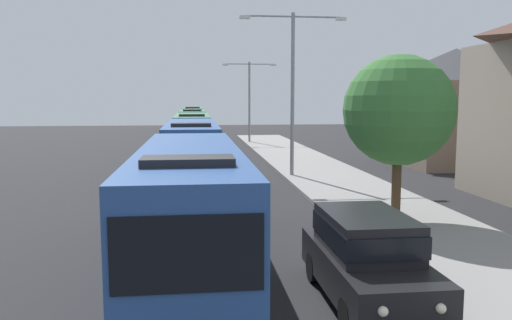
# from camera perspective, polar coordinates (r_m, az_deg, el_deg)

# --- Properties ---
(bus_lead) EXTENTS (2.58, 11.18, 3.21)m
(bus_lead) POSITION_cam_1_polar(r_m,az_deg,el_deg) (13.36, -7.27, -4.52)
(bus_lead) COLOR #284C8C
(bus_lead) RESTS_ON ground_plane
(bus_second_in_line) EXTENTS (2.58, 11.27, 3.21)m
(bus_second_in_line) POSITION_cam_1_polar(r_m,az_deg,el_deg) (26.55, -7.10, 1.15)
(bus_second_in_line) COLOR #284C8C
(bus_second_in_line) RESTS_ON ground_plane
(bus_middle) EXTENTS (2.58, 12.41, 3.21)m
(bus_middle) POSITION_cam_1_polar(r_m,az_deg,el_deg) (39.56, -7.04, 3.02)
(bus_middle) COLOR #33724C
(bus_middle) RESTS_ON ground_plane
(bus_fourth_in_line) EXTENTS (2.58, 11.60, 3.21)m
(bus_fourth_in_line) POSITION_cam_1_polar(r_m,az_deg,el_deg) (53.47, -7.01, 4.02)
(bus_fourth_in_line) COLOR #33724C
(bus_fourth_in_line) RESTS_ON ground_plane
(bus_rear) EXTENTS (2.58, 11.06, 3.21)m
(bus_rear) POSITION_cam_1_polar(r_m,az_deg,el_deg) (67.26, -7.00, 4.59)
(bus_rear) COLOR #33724C
(bus_rear) RESTS_ON ground_plane
(white_suv) EXTENTS (1.86, 4.61, 1.90)m
(white_suv) POSITION_cam_1_polar(r_m,az_deg,el_deg) (11.31, 12.09, -10.17)
(white_suv) COLOR black
(white_suv) RESTS_ON ground_plane
(streetlamp_mid) EXTENTS (5.70, 0.28, 8.62)m
(streetlamp_mid) POSITION_cam_1_polar(r_m,az_deg,el_deg) (27.96, 4.06, 9.05)
(streetlamp_mid) COLOR gray
(streetlamp_mid) RESTS_ON sidewalk
(streetlamp_far) EXTENTS (5.09, 0.28, 7.52)m
(streetlamp_far) POSITION_cam_1_polar(r_m,az_deg,el_deg) (49.30, -0.74, 7.40)
(streetlamp_far) COLOR gray
(streetlamp_far) RESTS_ON sidewalk
(roadside_tree) EXTENTS (3.77, 3.77, 5.64)m
(roadside_tree) POSITION_cam_1_polar(r_m,az_deg,el_deg) (18.23, 15.48, 5.29)
(roadside_tree) COLOR #4C3823
(roadside_tree) RESTS_ON sidewalk
(house_distant_gabled) EXTENTS (7.12, 7.54, 7.42)m
(house_distant_gabled) POSITION_cam_1_polar(r_m,az_deg,el_deg) (35.56, 21.00, 5.57)
(house_distant_gabled) COLOR #7A6656
(house_distant_gabled) RESTS_ON ground_plane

